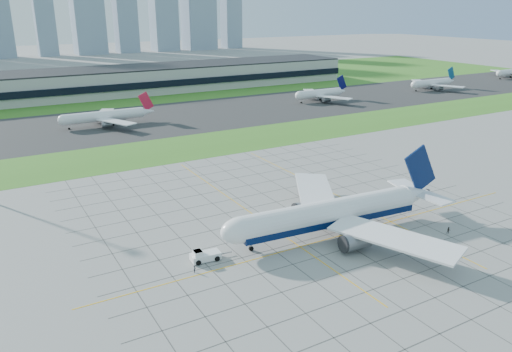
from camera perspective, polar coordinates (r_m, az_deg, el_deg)
The scene contains 14 objects.
ground at distance 122.09m, azimuth 8.38°, elevation -6.58°, with size 1400.00×1400.00×0.00m, color #9E9E98.
grass_median at distance 196.03m, azimuth -8.01°, elevation 3.26°, with size 700.00×35.00×0.04m, color #397120.
asphalt_taxiway at distance 246.53m, azimuth -12.90°, elevation 6.18°, with size 700.00×75.00×0.04m, color #383838.
grass_far at distance 351.61m, azimuth -18.43°, elevation 9.37°, with size 700.00×145.00×0.04m, color #397120.
apron_markings at distance 130.34m, azimuth 5.53°, elevation -4.75°, with size 120.00×130.00×0.03m.
terminal at distance 337.00m, azimuth -10.88°, elevation 10.97°, with size 260.00×43.00×15.80m.
airliner at distance 120.35m, azimuth 8.56°, elevation -4.25°, with size 60.54×61.16×19.05m.
pushback_tug at distance 109.08m, azimuth -5.97°, elevation -9.04°, with size 9.42×3.69×2.60m.
crew_near at distance 104.94m, azimuth -7.03°, elevation -10.50°, with size 0.58×0.38×1.59m, color black.
crew_far at distance 129.32m, azimuth 21.15°, elevation -5.81°, with size 0.83×0.64×1.70m, color black.
distant_jet_1 at distance 239.90m, azimuth -16.81°, elevation 6.60°, with size 41.64×42.66×14.08m.
distant_jet_2 at distance 293.35m, azimuth 7.37°, elevation 9.34°, with size 33.79×42.66×14.08m.
distant_jet_3 at distance 352.03m, azimuth 19.52°, elevation 10.00°, with size 37.18×42.66×14.08m.
distant_jet_4 at distance 435.09m, azimuth 27.25°, elevation 10.51°, with size 35.61×42.66×14.08m.
Camera 1 is at (-69.79, -85.68, 51.91)m, focal length 35.00 mm.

